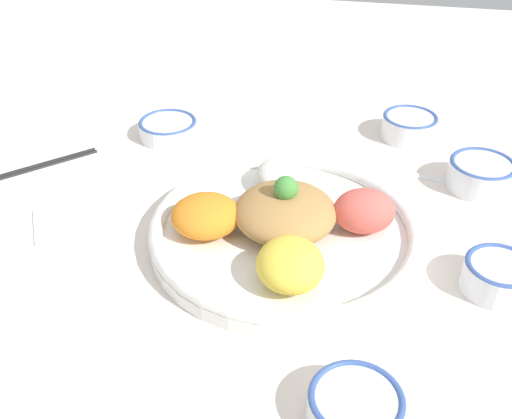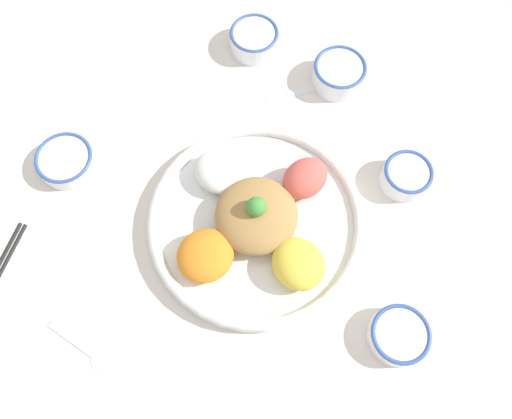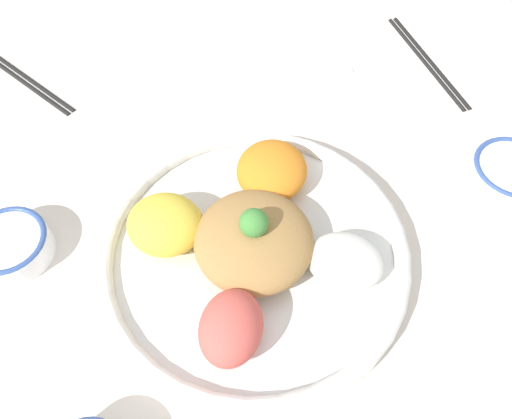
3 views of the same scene
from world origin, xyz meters
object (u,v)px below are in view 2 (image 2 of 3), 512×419
Objects in this scene: serving_spoon_main at (286,94)px; rice_bowl_blue at (339,73)px; sauce_bowl_dark at (407,175)px; rice_bowl_plain at (399,335)px; salad_platter at (256,221)px; sauce_bowl_red at (66,161)px; sauce_bowl_far at (254,39)px; serving_spoon_extra at (92,353)px.

rice_bowl_blue is at bearing 2.82° from serving_spoon_main.
sauce_bowl_dark is 0.29m from rice_bowl_plain.
salad_platter is at bearing -144.57° from rice_bowl_blue.
sauce_bowl_dark is (-0.00, -0.25, -0.00)m from rice_bowl_blue.
salad_platter reaches higher than sauce_bowl_red.
salad_platter is at bearing -116.35° from sauce_bowl_far.
sauce_bowl_dark is at bearing -74.92° from sauce_bowl_far.
sauce_bowl_red is 0.63m from sauce_bowl_dark.
sauce_bowl_far is (-0.11, 0.40, 0.00)m from sauce_bowl_dark.
sauce_bowl_dark is at bearing -56.87° from serving_spoon_main.
salad_platter is at bearing -107.94° from serving_spoon_extra.
salad_platter reaches higher than sauce_bowl_far.
salad_platter is 3.83× the size of sauce_bowl_far.
serving_spoon_main is (0.44, -0.05, -0.02)m from sauce_bowl_red.
rice_bowl_plain is at bearing -95.26° from sauce_bowl_far.
salad_platter is 3.67× the size of rice_bowl_blue.
salad_platter is 0.29m from sauce_bowl_dark.
serving_spoon_extra is at bearing -138.89° from serving_spoon_main.
sauce_bowl_far is at bearing -80.47° from serving_spoon_extra.
sauce_bowl_far is 0.78× the size of serving_spoon_main.
serving_spoon_extra is (-0.52, -0.30, 0.00)m from serving_spoon_main.
salad_platter reaches higher than serving_spoon_main.
rice_bowl_blue reaches higher than sauce_bowl_red.
salad_platter is 0.36m from rice_bowl_blue.
serving_spoon_main is (-0.11, 0.02, -0.02)m from rice_bowl_blue.
sauce_bowl_red is at bearing -174.91° from serving_spoon_main.
salad_platter reaches higher than rice_bowl_blue.
serving_spoon_main is (-0.11, 0.27, -0.02)m from sauce_bowl_dark.
salad_platter is at bearing -46.08° from sauce_bowl_red.
sauce_bowl_dark reaches higher than serving_spoon_extra.
sauce_bowl_dark is (0.29, -0.04, -0.00)m from salad_platter.
sauce_bowl_red is at bearing 173.21° from rice_bowl_blue.
sauce_bowl_far is (0.18, 0.36, -0.00)m from salad_platter.
sauce_bowl_far reaches higher than serving_spoon_main.
rice_bowl_plain is at bearing -125.42° from sauce_bowl_dark.
rice_bowl_plain is (-0.17, -0.49, -0.01)m from rice_bowl_blue.
sauce_bowl_dark is 0.70× the size of serving_spoon_main.
serving_spoon_main is at bearing -90.61° from serving_spoon_extra.
salad_platter is at bearing 113.03° from rice_bowl_plain.
rice_bowl_blue is 0.69m from serving_spoon_extra.
rice_bowl_blue is at bearing 35.43° from salad_platter.
serving_spoon_extra is at bearing 156.07° from rice_bowl_plain.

